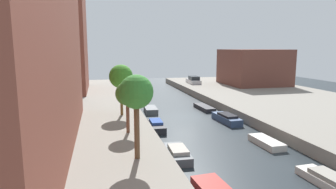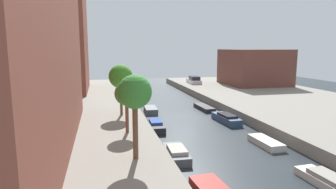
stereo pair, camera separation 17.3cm
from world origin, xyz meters
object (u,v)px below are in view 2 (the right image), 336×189
parked_car (194,80)px  moored_boat_left_1 (176,153)px  moored_boat_left_4 (137,99)px  moored_boat_left_2 (156,126)px  street_tree_1 (127,94)px  moored_boat_right_3 (204,108)px  street_tree_0 (135,93)px  street_tree_2 (121,77)px  moored_boat_left_5 (133,91)px  moored_boat_right_2 (226,119)px  moored_boat_left_3 (151,110)px  moored_boat_right_0 (328,181)px  low_block_right (254,67)px  moored_boat_right_1 (266,142)px  apartment_tower_far (50,18)px

parked_car → moored_boat_left_1: 35.19m
moored_boat_left_4 → moored_boat_left_2: bearing=-90.4°
street_tree_1 → moored_boat_left_1: size_ratio=1.10×
parked_car → moored_boat_left_2: 28.52m
street_tree_1 → moored_boat_right_3: bearing=46.7°
street_tree_1 → moored_boat_left_4: size_ratio=0.93×
moored_boat_left_2 → moored_boat_left_1: bearing=-89.5°
street_tree_0 → street_tree_2: street_tree_0 is taller
moored_boat_left_5 → moored_boat_right_2: moored_boat_right_2 is taller
moored_boat_left_3 → moored_boat_left_5: moored_boat_left_3 is taller
moored_boat_left_3 → moored_boat_right_0: (6.43, -20.61, -0.02)m
moored_boat_right_2 → street_tree_0: bearing=-135.6°
moored_boat_left_2 → low_block_right: bearing=44.8°
street_tree_1 → moored_boat_left_1: street_tree_1 is taller
moored_boat_left_3 → moored_boat_left_4: size_ratio=0.74×
street_tree_2 → parked_car: size_ratio=1.04×
moored_boat_left_5 → moored_boat_right_1: (7.23, -29.25, -0.07)m
moored_boat_left_4 → moored_boat_right_0: 29.11m
low_block_right → parked_car: size_ratio=2.14×
moored_boat_right_1 → street_tree_1: bearing=165.6°
street_tree_0 → street_tree_2: 11.83m
street_tree_2 → moored_boat_left_2: 5.95m
moored_boat_right_2 → street_tree_1: bearing=-155.9°
street_tree_0 → moored_boat_left_2: (2.96, 9.14, -4.57)m
moored_boat_left_1 → moored_boat_right_3: moored_boat_left_1 is taller
apartment_tower_far → moored_boat_right_3: apartment_tower_far is taller
street_tree_0 → moored_boat_left_3: size_ratio=1.58×
street_tree_0 → moored_boat_left_4: street_tree_0 is taller
moored_boat_left_1 → moored_boat_left_5: size_ratio=0.82×
parked_car → moored_boat_right_1: bearing=-98.1°
moored_boat_right_1 → moored_boat_left_1: bearing=-172.4°
parked_car → street_tree_0: bearing=-113.3°
moored_boat_left_4 → moored_boat_right_0: (7.07, -28.24, -0.08)m
street_tree_1 → moored_boat_left_4: 19.19m
moored_boat_left_5 → moored_boat_right_0: bearing=-79.3°
moored_boat_right_0 → moored_boat_right_3: moored_boat_right_0 is taller
moored_boat_left_3 → moored_boat_left_1: bearing=-92.7°
parked_car → apartment_tower_far: bearing=-169.4°
parked_car → moored_boat_left_1: size_ratio=1.32×
street_tree_1 → moored_boat_right_2: 12.09m
moored_boat_left_5 → low_block_right: bearing=-2.6°
parked_car → moored_boat_left_1: (-12.04, -33.05, -1.21)m
moored_boat_right_3 → low_block_right: bearing=44.5°
street_tree_1 → moored_boat_right_1: (10.52, -2.70, -3.79)m
moored_boat_right_0 → moored_boat_left_5: bearing=100.7°
low_block_right → street_tree_0: bearing=-128.9°
street_tree_1 → moored_boat_left_4: (3.07, 18.58, -3.66)m
moored_boat_left_1 → moored_boat_right_3: size_ratio=0.86×
low_block_right → moored_boat_right_1: (-14.61, -28.26, -3.89)m
moored_boat_left_2 → moored_boat_right_3: 10.65m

